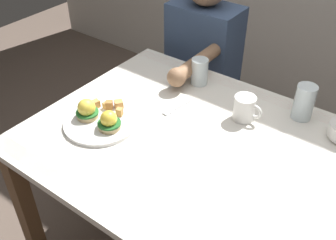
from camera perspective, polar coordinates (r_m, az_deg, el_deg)
The scene contains 7 objects.
dining_table at distance 1.42m, azimuth 4.67°, elevation -6.78°, with size 1.20×0.90×0.74m.
eggs_benedict_plate at distance 1.44m, azimuth -9.91°, elevation 0.21°, with size 0.27×0.27×0.09m.
coffee_mug at distance 1.46m, azimuth 11.11°, elevation 1.78°, with size 0.11×0.08×0.09m.
fork at distance 1.52m, azimuth 1.30°, elevation 1.82°, with size 0.05×0.16×0.00m.
water_glass_near at distance 1.52m, azimuth 19.10°, elevation 2.17°, with size 0.07×0.07×0.14m.
water_glass_far at distance 1.65m, azimuth 4.60°, elevation 6.84°, with size 0.07×0.07×0.11m.
diner_person at distance 1.99m, azimuth 4.71°, elevation 7.95°, with size 0.34×0.54×1.14m.
Camera 1 is at (0.52, -0.89, 1.62)m, focal length 41.94 mm.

